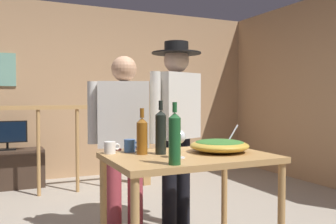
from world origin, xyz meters
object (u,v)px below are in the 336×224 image
wine_bottle_green (175,138)px  tv_console (8,169)px  salad_bowl (219,145)px  flat_screen_tv (7,133)px  serving_table (189,168)px  wine_bottle_amber (142,135)px  person_standing_right (176,117)px  wine_bottle_dark (161,131)px  person_standing_left (124,131)px  wine_glass (179,138)px  mug_blue (130,146)px  mug_white (110,148)px  stair_railing (59,138)px

wine_bottle_green → tv_console: bearing=104.7°
wine_bottle_green → salad_bowl: bearing=31.6°
flat_screen_tv → serving_table: bearing=-69.3°
flat_screen_tv → wine_bottle_amber: 2.92m
tv_console → person_standing_right: bearing=-59.2°
wine_bottle_dark → person_standing_left: (-0.07, 0.60, -0.05)m
tv_console → person_standing_right: person_standing_right is taller
salad_bowl → wine_glass: (-0.38, -0.12, 0.08)m
tv_console → wine_glass: bearing=-72.2°
wine_glass → serving_table: bearing=39.3°
serving_table → wine_bottle_dark: 0.32m
flat_screen_tv → mug_blue: bearing=-73.6°
person_standing_right → wine_bottle_dark: bearing=34.8°
person_standing_right → mug_white: bearing=9.9°
serving_table → salad_bowl: salad_bowl is taller
wine_bottle_amber → person_standing_right: bearing=45.9°
tv_console → salad_bowl: (1.37, -2.97, 0.59)m
stair_railing → tv_console: 0.94m
stair_railing → mug_white: 2.12m
wine_bottle_green → person_standing_left: 1.01m
serving_table → mug_blue: mug_blue is taller
mug_white → person_standing_left: size_ratio=0.08×
wine_bottle_dark → flat_screen_tv: bearing=108.3°
tv_console → flat_screen_tv: flat_screen_tv is taller
tv_console → person_standing_left: 2.53m
stair_railing → wine_bottle_amber: bearing=-83.6°
serving_table → wine_bottle_amber: (-0.29, 0.15, 0.22)m
stair_railing → person_standing_left: person_standing_left is taller
wine_glass → mug_white: size_ratio=1.58×
serving_table → person_standing_right: bearing=70.9°
flat_screen_tv → wine_bottle_dark: size_ratio=1.31×
stair_railing → salad_bowl: 2.51m
serving_table → wine_bottle_green: bearing=-130.4°
mug_white → mug_blue: 0.15m
salad_bowl → mug_white: size_ratio=3.67×
mug_white → wine_bottle_amber: bearing=-31.2°
wine_bottle_dark → wine_bottle_green: size_ratio=1.02×
serving_table → wine_bottle_amber: wine_bottle_amber is taller
flat_screen_tv → salad_bowl: 3.24m
salad_bowl → wine_glass: size_ratio=2.32×
serving_table → mug_blue: bearing=139.2°
mug_white → salad_bowl: bearing=-19.3°
stair_railing → wine_bottle_dark: (0.37, -2.29, 0.25)m
flat_screen_tv → wine_glass: (0.99, -3.05, 0.19)m
wine_bottle_dark → stair_railing: bearing=99.2°
tv_console → flat_screen_tv: (0.00, -0.03, 0.48)m
wine_bottle_dark → person_standing_right: person_standing_right is taller
tv_console → wine_bottle_dark: size_ratio=2.41×
wine_bottle_amber → tv_console: bearing=106.3°
wine_bottle_amber → mug_white: (-0.19, 0.12, -0.09)m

